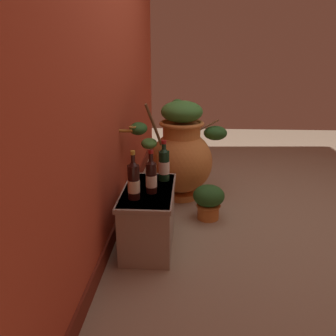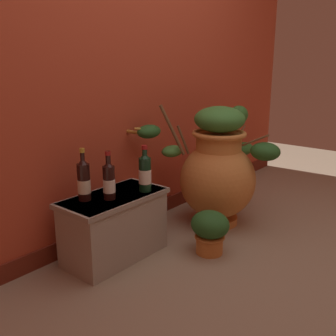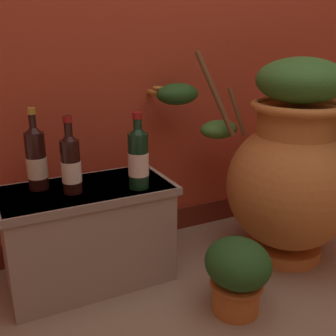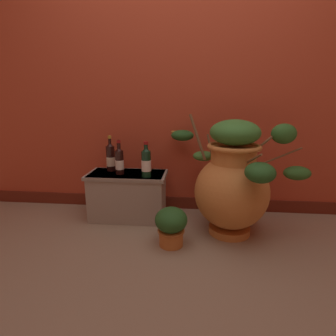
# 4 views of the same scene
# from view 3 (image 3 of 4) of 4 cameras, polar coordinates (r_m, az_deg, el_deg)

# --- Properties ---
(terracotta_urn) EXTENTS (1.08, 0.81, 0.91)m
(terracotta_urn) POSITION_cam_3_polar(r_m,az_deg,el_deg) (1.85, 17.22, 0.12)
(terracotta_urn) COLOR #CC7F3D
(terracotta_urn) RESTS_ON ground_plane
(stone_ledge) EXTENTS (0.67, 0.34, 0.41)m
(stone_ledge) POSITION_cam_3_polar(r_m,az_deg,el_deg) (1.68, -11.12, -8.77)
(stone_ledge) COLOR #9E9384
(stone_ledge) RESTS_ON ground_plane
(wine_bottle_left) EXTENTS (0.07, 0.07, 0.29)m
(wine_bottle_left) POSITION_cam_3_polar(r_m,az_deg,el_deg) (1.53, -13.47, 0.79)
(wine_bottle_left) COLOR black
(wine_bottle_left) RESTS_ON stone_ledge
(wine_bottle_middle) EXTENTS (0.08, 0.08, 0.31)m
(wine_bottle_middle) POSITION_cam_3_polar(r_m,az_deg,el_deg) (1.60, -18.00, 1.44)
(wine_bottle_middle) COLOR black
(wine_bottle_middle) RESTS_ON stone_ledge
(wine_bottle_right) EXTENTS (0.08, 0.08, 0.29)m
(wine_bottle_right) POSITION_cam_3_polar(r_m,az_deg,el_deg) (1.54, -4.19, 1.65)
(wine_bottle_right) COLOR black
(wine_bottle_right) RESTS_ON stone_ledge
(potted_shrub) EXTENTS (0.23, 0.25, 0.29)m
(potted_shrub) POSITION_cam_3_polar(r_m,az_deg,el_deg) (1.53, 9.68, -14.24)
(potted_shrub) COLOR #C17033
(potted_shrub) RESTS_ON ground_plane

